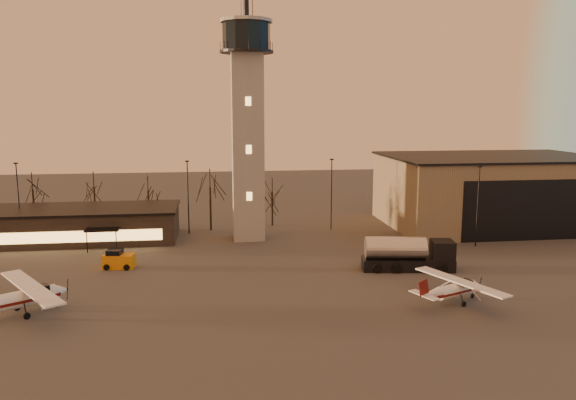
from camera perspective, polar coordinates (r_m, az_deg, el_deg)
The scene contains 10 objects.
ground at distance 46.42m, azimuth -1.55°, elevation -12.42°, with size 220.00×220.00×0.00m, color #3F3C3A.
control_tower at distance 73.00m, azimuth -4.15°, elevation 8.65°, with size 6.80×6.80×32.60m.
hangar at distance 87.71m, azimuth 19.95°, elevation 0.91°, with size 30.60×20.60×10.30m.
terminal at distance 78.32m, azimuth -20.40°, elevation -2.31°, with size 25.40×12.20×4.30m.
light_poles at distance 74.97m, azimuth -3.72°, elevation 0.29°, with size 58.50×12.25×10.14m.
tree_row at distance 83.30m, azimuth -13.91°, elevation 1.32°, with size 37.20×9.20×8.80m.
cessna_front at distance 53.03m, azimuth 16.82°, elevation -8.91°, with size 8.13×9.80×2.79m.
cessna_rear at distance 52.90m, azimuth -25.00°, elevation -9.24°, with size 9.80×10.94×3.34m.
fuel_truck at distance 61.80m, azimuth 12.04°, elevation -5.65°, with size 10.01×4.38×3.60m.
service_cart at distance 63.91m, azimuth -16.84°, elevation -5.94°, with size 3.49×2.50×2.06m.
Camera 1 is at (-4.53, -42.86, 17.25)m, focal length 35.00 mm.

